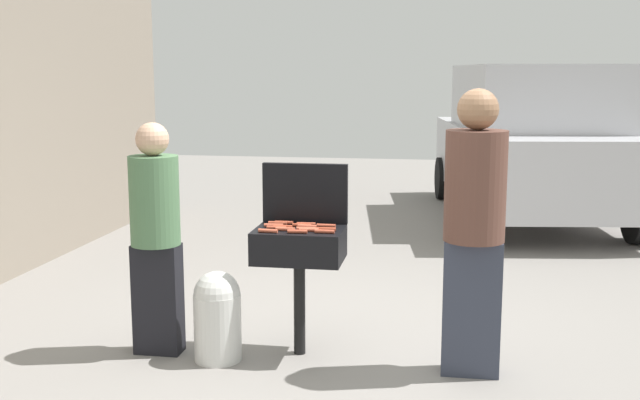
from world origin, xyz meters
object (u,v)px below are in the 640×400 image
hot_dog_14 (326,226)px  hot_dog_15 (284,222)px  hot_dog_6 (306,224)px  propane_tank (217,314)px  hot_dog_1 (285,229)px  hot_dog_9 (302,225)px  hot_dog_2 (307,226)px  parked_minivan (530,142)px  hot_dog_4 (325,231)px  hot_dog_0 (306,229)px  hot_dog_10 (278,223)px  hot_dog_7 (268,231)px  bbq_grill (299,249)px  hot_dog_8 (297,232)px  hot_dog_5 (309,230)px  person_left (156,230)px  hot_dog_11 (326,229)px  hot_dog_13 (274,225)px  hot_dog_3 (283,227)px  hot_dog_12 (276,228)px

hot_dog_14 → hot_dog_15: bearing=167.9°
hot_dog_6 → propane_tank: (-0.55, -0.32, -0.57)m
hot_dog_1 → hot_dog_9: 0.17m
hot_dog_2 → parked_minivan: (1.99, 5.34, 0.13)m
hot_dog_2 → propane_tank: hot_dog_2 is taller
hot_dog_1 → parked_minivan: 5.85m
hot_dog_4 → hot_dog_9: (-0.19, 0.18, 0.00)m
hot_dog_4 → hot_dog_9: bearing=136.5°
hot_dog_0 → hot_dog_10: size_ratio=1.00×
hot_dog_7 → hot_dog_4: bearing=6.3°
hot_dog_10 → hot_dog_2: bearing=-20.0°
hot_dog_0 → hot_dog_9: (-0.05, 0.11, 0.00)m
bbq_grill → hot_dog_8: hot_dog_8 is taller
propane_tank → parked_minivan: parked_minivan is taller
hot_dog_5 → hot_dog_6: (-0.05, 0.19, 0.00)m
hot_dog_14 → person_left: (-1.14, -0.21, -0.03)m
hot_dog_8 → hot_dog_11: (0.17, 0.11, 0.00)m
hot_dog_1 → parked_minivan: parked_minivan is taller
hot_dog_0 → hot_dog_13: bearing=162.7°
hot_dog_14 → parked_minivan: size_ratio=0.03×
hot_dog_2 → hot_dog_4: same height
hot_dog_9 → hot_dog_11: (0.18, -0.10, 0.00)m
hot_dog_8 → hot_dog_10: (-0.19, 0.26, 0.00)m
hot_dog_0 → hot_dog_13: same height
hot_dog_4 → hot_dog_10: size_ratio=1.00×
hot_dog_3 → person_left: (-0.86, -0.12, -0.03)m
bbq_grill → propane_tank: 0.70m
hot_dog_3 → hot_dog_7: (-0.07, -0.15, 0.00)m
hot_dog_4 → hot_dog_6: size_ratio=1.00×
hot_dog_5 → hot_dog_12: same height
hot_dog_8 → hot_dog_9: size_ratio=1.00×
hot_dog_1 → hot_dog_10: same height
hot_dog_5 → hot_dog_13: (-0.26, 0.11, 0.00)m
hot_dog_13 → parked_minivan: parked_minivan is taller
hot_dog_0 → hot_dog_3: size_ratio=1.00×
hot_dog_6 → hot_dog_9: (-0.02, -0.05, 0.00)m
hot_dog_1 → hot_dog_14: same height
hot_dog_8 → propane_tank: bearing=-173.5°
hot_dog_0 → hot_dog_3: bearing=168.0°
bbq_grill → hot_dog_10: size_ratio=6.79×
propane_tank → parked_minivan: bearing=65.3°
hot_dog_10 → person_left: 0.83m
hot_dog_1 → hot_dog_10: 0.22m
hot_dog_8 → hot_dog_13: same height
hot_dog_15 → hot_dog_12: bearing=-93.9°
hot_dog_2 → hot_dog_5: bearing=-73.8°
hot_dog_6 → hot_dog_7: same height
hot_dog_10 → hot_dog_13: size_ratio=1.00×
hot_dog_12 → hot_dog_14: 0.34m
hot_dog_9 → hot_dog_5: bearing=-62.3°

